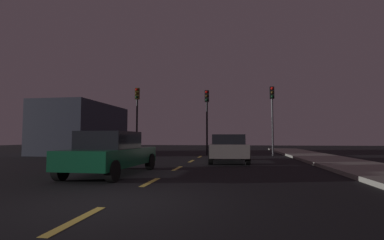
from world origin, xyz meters
TOP-DOWN VIEW (x-y plane):
  - ground_plane at (0.00, 7.00)m, footprint 80.00×80.00m
  - sidewalk_curb_right at (7.50, 7.00)m, footprint 3.00×40.00m
  - lane_stripe_nearest at (0.00, -1.20)m, footprint 0.16×1.60m
  - lane_stripe_second at (0.00, 2.60)m, footprint 0.16×1.60m
  - lane_stripe_third at (0.00, 6.40)m, footprint 0.16×1.60m
  - lane_stripe_fourth at (0.00, 10.20)m, footprint 0.16×1.60m
  - lane_stripe_fifth at (0.00, 14.00)m, footprint 0.16×1.60m
  - traffic_signal_left at (-5.28, 16.01)m, footprint 0.32×0.38m
  - traffic_signal_center at (0.29, 16.01)m, footprint 0.32×0.38m
  - traffic_signal_right at (5.13, 16.01)m, footprint 0.32×0.38m
  - car_stopped_ahead at (2.03, 9.91)m, footprint 2.19×4.40m
  - car_adjacent_lane at (-1.85, 4.01)m, footprint 1.96×4.48m
  - storefront_left at (-10.20, 16.68)m, footprint 4.41×8.42m

SIDE VIEW (x-z plane):
  - ground_plane at x=0.00m, z-range 0.00..0.00m
  - lane_stripe_nearest at x=0.00m, z-range 0.00..0.01m
  - lane_stripe_second at x=0.00m, z-range 0.00..0.01m
  - lane_stripe_third at x=0.00m, z-range 0.00..0.01m
  - lane_stripe_fourth at x=0.00m, z-range 0.00..0.01m
  - lane_stripe_fifth at x=0.00m, z-range 0.00..0.01m
  - sidewalk_curb_right at x=7.50m, z-range 0.00..0.15m
  - car_stopped_ahead at x=2.03m, z-range 0.02..1.48m
  - car_adjacent_lane at x=-1.85m, z-range 0.01..1.50m
  - storefront_left at x=-10.20m, z-range 0.00..4.09m
  - traffic_signal_center at x=0.29m, z-range 0.99..5.93m
  - traffic_signal_right at x=5.13m, z-range 1.01..6.09m
  - traffic_signal_left at x=-5.28m, z-range 1.04..6.30m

